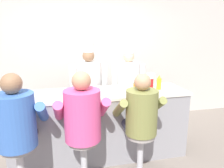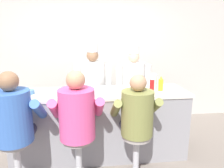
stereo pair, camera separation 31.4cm
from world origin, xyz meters
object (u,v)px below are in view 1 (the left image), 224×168
object	(u,v)px
cook_in_whites_far	(128,85)
diner_seated_blue	(17,123)
cook_in_whites_near	(89,87)
diner_seated_pink	(82,118)
cereal_bowl	(28,94)
coffee_mug_white	(112,93)
ketchup_bottle_red	(151,84)
breakfast_plate	(73,96)
mustard_bottle_yellow	(159,83)
hot_sauce_bottle_orange	(134,88)
diner_seated_olive	(140,115)
water_pitcher_clear	(151,81)

from	to	relation	value
cook_in_whites_far	diner_seated_blue	bearing A→B (deg)	-141.56
cook_in_whites_near	diner_seated_pink	bearing A→B (deg)	-100.66
cook_in_whites_far	cereal_bowl	bearing A→B (deg)	-156.07
coffee_mug_white	diner_seated_blue	bearing A→B (deg)	-161.04
ketchup_bottle_red	breakfast_plate	xyz separation A→B (m)	(-1.15, -0.04, -0.10)
ketchup_bottle_red	cook_in_whites_near	size ratio (longest dim) A/B	0.14
breakfast_plate	cook_in_whites_far	size ratio (longest dim) A/B	0.16
coffee_mug_white	diner_seated_pink	world-z (taller)	diner_seated_pink
mustard_bottle_yellow	cook_in_whites_far	size ratio (longest dim) A/B	0.14
cook_in_whites_near	hot_sauce_bottle_orange	bearing A→B (deg)	-56.33
breakfast_plate	diner_seated_olive	distance (m)	0.95
water_pitcher_clear	diner_seated_blue	xyz separation A→B (m)	(-1.85, -0.66, -0.24)
coffee_mug_white	diner_seated_olive	xyz separation A→B (m)	(0.27, -0.41, -0.20)
diner_seated_pink	mustard_bottle_yellow	bearing A→B (deg)	24.84
diner_seated_pink	diner_seated_olive	xyz separation A→B (m)	(0.73, -0.00, -0.03)
mustard_bottle_yellow	cook_in_whites_near	xyz separation A→B (m)	(-0.99, 0.71, -0.19)
water_pitcher_clear	cereal_bowl	size ratio (longest dim) A/B	1.76
breakfast_plate	ketchup_bottle_red	bearing A→B (deg)	1.75
hot_sauce_bottle_orange	cook_in_whites_far	distance (m)	0.95
coffee_mug_white	diner_seated_pink	bearing A→B (deg)	-138.14
ketchup_bottle_red	cereal_bowl	distance (m)	1.76
diner_seated_blue	cook_in_whites_near	size ratio (longest dim) A/B	0.86
hot_sauce_bottle_orange	cereal_bowl	distance (m)	1.49
hot_sauce_bottle_orange	ketchup_bottle_red	bearing A→B (deg)	10.46
breakfast_plate	cereal_bowl	bearing A→B (deg)	165.44
diner_seated_blue	diner_seated_pink	world-z (taller)	diner_seated_blue
water_pitcher_clear	diner_seated_pink	xyz separation A→B (m)	(-1.13, -0.66, -0.25)
ketchup_bottle_red	cook_in_whites_far	world-z (taller)	cook_in_whites_far
cook_in_whites_near	cook_in_whites_far	size ratio (longest dim) A/B	1.03
diner_seated_pink	cereal_bowl	bearing A→B (deg)	137.71
mustard_bottle_yellow	breakfast_plate	distance (m)	1.32
ketchup_bottle_red	breakfast_plate	size ratio (longest dim) A/B	0.93
hot_sauce_bottle_orange	diner_seated_olive	distance (m)	0.51
ketchup_bottle_red	diner_seated_blue	size ratio (longest dim) A/B	0.16
breakfast_plate	diner_seated_olive	size ratio (longest dim) A/B	0.18
water_pitcher_clear	cook_in_whites_far	world-z (taller)	cook_in_whites_far
mustard_bottle_yellow	diner_seated_pink	distance (m)	1.37
ketchup_bottle_red	diner_seated_pink	distance (m)	1.20
diner_seated_blue	diner_seated_pink	bearing A→B (deg)	-0.03
diner_seated_pink	cook_in_whites_far	bearing A→B (deg)	54.07
hot_sauce_bottle_orange	cereal_bowl	size ratio (longest dim) A/B	1.17
hot_sauce_bottle_orange	coffee_mug_white	world-z (taller)	hot_sauce_bottle_orange
ketchup_bottle_red	breakfast_plate	distance (m)	1.15
diner_seated_pink	cook_in_whites_far	size ratio (longest dim) A/B	0.88
ketchup_bottle_red	coffee_mug_white	size ratio (longest dim) A/B	1.92
diner_seated_blue	cook_in_whites_near	world-z (taller)	cook_in_whites_near
water_pitcher_clear	cook_in_whites_far	bearing A→B (deg)	101.24
diner_seated_olive	coffee_mug_white	bearing A→B (deg)	123.85
breakfast_plate	diner_seated_blue	world-z (taller)	diner_seated_blue
mustard_bottle_yellow	diner_seated_blue	size ratio (longest dim) A/B	0.15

